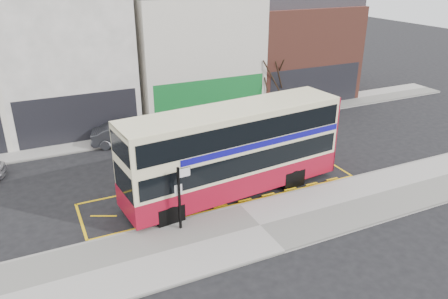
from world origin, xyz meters
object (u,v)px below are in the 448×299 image
bus_stop_post (180,192)px  double_decker_bus (234,150)px  car_white (310,104)px  car_grey (127,134)px  street_tree_right (272,66)px

bus_stop_post → double_decker_bus: bearing=26.5°
double_decker_bus → car_white: bearing=33.2°
car_grey → street_tree_right: 11.91m
double_decker_bus → car_grey: size_ratio=2.64×
bus_stop_post → car_grey: (0.19, 10.51, -1.18)m
car_grey → street_tree_right: bearing=-66.7°
bus_stop_post → car_white: bearing=33.0°
bus_stop_post → car_grey: bus_stop_post is taller
car_grey → car_white: car_white is taller
bus_stop_post → car_white: (14.31, 10.79, -1.14)m
car_white → double_decker_bus: bearing=126.5°
bus_stop_post → street_tree_right: size_ratio=0.54×
car_white → street_tree_right: 4.17m
car_white → street_tree_right: size_ratio=0.97×
bus_stop_post → car_white: bus_stop_post is taller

